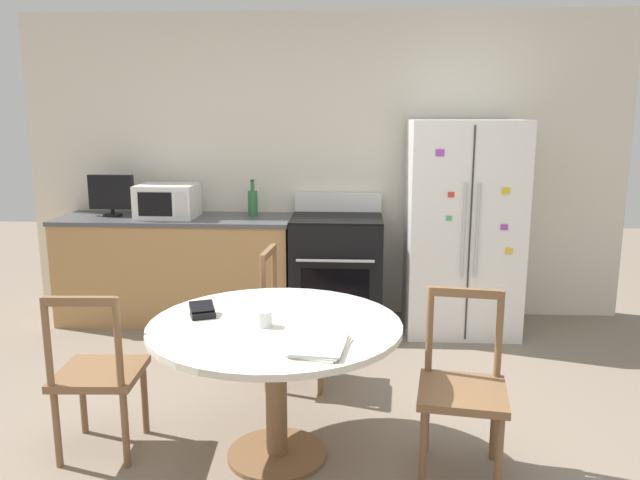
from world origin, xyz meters
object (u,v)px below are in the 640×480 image
object	(u,v)px
oven_range	(337,270)
wallet	(202,311)
microwave	(168,201)
dining_chair_right	(462,389)
dining_chair_far	(293,319)
candle_glass	(264,320)
dining_chair_left	(98,375)
refrigerator	(462,227)
countertop_tv	(111,194)
counter_bottle	(253,202)

from	to	relation	value
oven_range	wallet	xyz separation A→B (m)	(-0.62, -2.05, 0.29)
microwave	dining_chair_right	bearing A→B (deg)	-46.23
microwave	dining_chair_right	world-z (taller)	microwave
microwave	wallet	distance (m)	2.23
microwave	dining_chair_far	world-z (taller)	microwave
candle_glass	microwave	bearing A→B (deg)	117.48
dining_chair_right	dining_chair_left	distance (m)	1.85
refrigerator	wallet	world-z (taller)	refrigerator
countertop_tv	candle_glass	world-z (taller)	countertop_tv
dining_chair_far	candle_glass	distance (m)	1.04
countertop_tv	dining_chair_far	xyz separation A→B (m)	(1.67, -1.25, -0.65)
dining_chair_left	candle_glass	bearing A→B (deg)	-6.07
candle_glass	wallet	world-z (taller)	candle_glass
dining_chair_right	dining_chair_left	world-z (taller)	same
dining_chair_right	wallet	xyz separation A→B (m)	(-1.32, 0.15, 0.33)
microwave	counter_bottle	size ratio (longest dim) A/B	1.55
oven_range	countertop_tv	world-z (taller)	countertop_tv
counter_bottle	dining_chair_right	xyz separation A→B (m)	(1.41, -2.33, -0.58)
candle_glass	counter_bottle	bearing A→B (deg)	100.79
refrigerator	counter_bottle	xyz separation A→B (m)	(-1.74, 0.18, 0.16)
counter_bottle	oven_range	bearing A→B (deg)	-10.05
microwave	wallet	size ratio (longest dim) A/B	2.93
refrigerator	dining_chair_left	bearing A→B (deg)	-136.14
countertop_tv	dining_chair_right	bearing A→B (deg)	-40.74
microwave	wallet	xyz separation A→B (m)	(0.80, -2.06, -0.28)
refrigerator	candle_glass	distance (m)	2.50
wallet	oven_range	bearing A→B (deg)	73.16
dining_chair_right	dining_chair_left	xyz separation A→B (m)	(-1.85, 0.06, 0.00)
dining_chair_left	dining_chair_right	bearing A→B (deg)	-4.99
dining_chair_right	countertop_tv	bearing A→B (deg)	-32.45
wallet	dining_chair_far	bearing A→B (deg)	65.94
dining_chair_far	microwave	bearing A→B (deg)	-131.58
microwave	refrigerator	bearing A→B (deg)	-1.37
counter_bottle	candle_glass	bearing A→B (deg)	-79.21
refrigerator	dining_chair_right	distance (m)	2.21
oven_range	candle_glass	size ratio (longest dim) A/B	13.67
dining_chair_right	counter_bottle	bearing A→B (deg)	-50.41
dining_chair_left	wallet	bearing A→B (deg)	6.15
countertop_tv	dining_chair_far	bearing A→B (deg)	-36.74
dining_chair_right	dining_chair_far	bearing A→B (deg)	-38.57
oven_range	dining_chair_far	size ratio (longest dim) A/B	1.20
countertop_tv	dining_chair_left	xyz separation A→B (m)	(0.75, -2.19, -0.65)
counter_bottle	dining_chair_far	size ratio (longest dim) A/B	0.34
dining_chair_far	countertop_tv	bearing A→B (deg)	-122.60
wallet	counter_bottle	bearing A→B (deg)	92.61
microwave	dining_chair_far	xyz separation A→B (m)	(1.18, -1.21, -0.60)
refrigerator	oven_range	distance (m)	1.09
refrigerator	dining_chair_right	bearing A→B (deg)	-98.54
countertop_tv	candle_glass	distance (m)	2.79
refrigerator	counter_bottle	distance (m)	1.75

